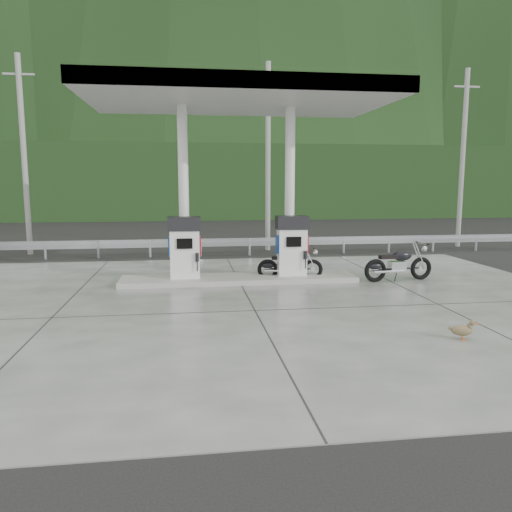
{
  "coord_description": "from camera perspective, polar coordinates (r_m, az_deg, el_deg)",
  "views": [
    {
      "loc": [
        -1.52,
        -12.11,
        2.95
      ],
      "look_at": [
        0.3,
        1.0,
        1.0
      ],
      "focal_mm": 35.0,
      "sensor_mm": 36.0,
      "label": 1
    }
  ],
  "objects": [
    {
      "name": "canopy_column_left",
      "position": [
        15.02,
        -8.27,
        7.22
      ],
      "size": [
        0.3,
        0.3,
        5.0
      ],
      "primitive_type": "cylinder",
      "color": "white",
      "rests_on": "pump_island"
    },
    {
      "name": "utility_pole_a",
      "position": [
        22.59,
        -24.99,
        10.27
      ],
      "size": [
        0.22,
        0.22,
        8.0
      ],
      "primitive_type": "cylinder",
      "color": "gray",
      "rests_on": "ground"
    },
    {
      "name": "canopy_roof",
      "position": [
        14.89,
        -2.03,
        17.72
      ],
      "size": [
        8.5,
        5.0,
        0.4
      ],
      "primitive_type": "cube",
      "color": "silver",
      "rests_on": "canopy_column_left"
    },
    {
      "name": "motorcycle_right",
      "position": [
        15.6,
        15.99,
        -0.93
      ],
      "size": [
        2.16,
        0.91,
        0.99
      ],
      "primitive_type": null,
      "rotation": [
        0.0,
        0.0,
        0.12
      ],
      "color": "black",
      "rests_on": "forecourt_apron"
    },
    {
      "name": "motorcycle_left",
      "position": [
        15.26,
        3.92,
        -1.03
      ],
      "size": [
        1.93,
        0.86,
        0.88
      ],
      "primitive_type": null,
      "rotation": [
        0.0,
        0.0,
        -0.15
      ],
      "color": "black",
      "rests_on": "forecourt_apron"
    },
    {
      "name": "forested_hills",
      "position": [
        72.19,
        -6.72,
        5.97
      ],
      "size": [
        100.0,
        40.0,
        140.0
      ],
      "primitive_type": null,
      "color": "black",
      "rests_on": "ground"
    },
    {
      "name": "gas_pump_right",
      "position": [
        15.06,
        4.12,
        1.19
      ],
      "size": [
        0.95,
        0.55,
        1.8
      ],
      "primitive_type": null,
      "color": "white",
      "rests_on": "pump_island"
    },
    {
      "name": "forecourt_apron",
      "position": [
        12.56,
        -0.73,
        -5.16
      ],
      "size": [
        18.0,
        14.0,
        0.02
      ],
      "primitive_type": "cube",
      "color": "#61615D",
      "rests_on": "ground"
    },
    {
      "name": "ground",
      "position": [
        12.56,
        -0.73,
        -5.21
      ],
      "size": [
        160.0,
        160.0,
        0.0
      ],
      "primitive_type": "plane",
      "color": "black",
      "rests_on": "ground"
    },
    {
      "name": "pump_island",
      "position": [
        14.97,
        -1.93,
        -2.62
      ],
      "size": [
        7.0,
        1.4,
        0.15
      ],
      "primitive_type": "cube",
      "color": "gray",
      "rests_on": "forecourt_apron"
    },
    {
      "name": "guardrail",
      "position": [
        20.3,
        -3.56,
        2.02
      ],
      "size": [
        26.0,
        0.16,
        1.42
      ],
      "primitive_type": null,
      "color": "#A7ABB0",
      "rests_on": "ground"
    },
    {
      "name": "utility_pole_c",
      "position": [
        25.0,
        22.53,
        10.15
      ],
      "size": [
        0.22,
        0.22,
        8.0
      ],
      "primitive_type": "cylinder",
      "color": "gray",
      "rests_on": "ground"
    },
    {
      "name": "gas_pump_left",
      "position": [
        14.74,
        -8.15,
        0.96
      ],
      "size": [
        0.95,
        0.55,
        1.8
      ],
      "primitive_type": null,
      "color": "white",
      "rests_on": "pump_island"
    },
    {
      "name": "road",
      "position": [
        23.85,
        -4.19,
        1.25
      ],
      "size": [
        60.0,
        7.0,
        0.01
      ],
      "primitive_type": "cube",
      "color": "black",
      "rests_on": "ground"
    },
    {
      "name": "tree_band",
      "position": [
        42.14,
        -5.9,
        8.4
      ],
      "size": [
        80.0,
        6.0,
        6.0
      ],
      "primitive_type": "cube",
      "color": "black",
      "rests_on": "ground"
    },
    {
      "name": "utility_pole_b",
      "position": [
        21.92,
        1.37,
        11.12
      ],
      "size": [
        0.22,
        0.22,
        8.0
      ],
      "primitive_type": "cylinder",
      "color": "gray",
      "rests_on": "ground"
    },
    {
      "name": "duck",
      "position": [
        10.25,
        22.42,
        -7.91
      ],
      "size": [
        0.47,
        0.31,
        0.33
      ],
      "primitive_type": null,
      "rotation": [
        0.0,
        0.0,
        -0.43
      ],
      "color": "brown",
      "rests_on": "forecourt_apron"
    },
    {
      "name": "canopy_column_right",
      "position": [
        15.34,
        3.87,
        7.31
      ],
      "size": [
        0.3,
        0.3,
        5.0
      ],
      "primitive_type": "cylinder",
      "color": "white",
      "rests_on": "pump_island"
    }
  ]
}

